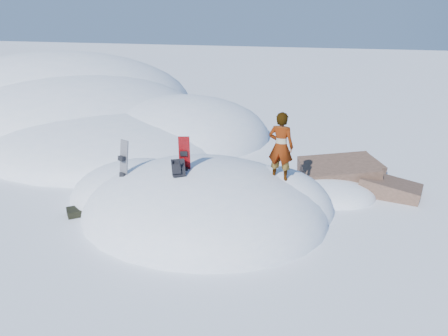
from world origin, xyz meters
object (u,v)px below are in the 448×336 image
(snowboard_red, at_px, (185,163))
(backpack, at_px, (178,168))
(snowboard_dark, at_px, (123,168))
(person, at_px, (281,147))

(snowboard_red, distance_m, backpack, 0.34)
(snowboard_red, height_order, snowboard_dark, snowboard_red)
(snowboard_dark, bearing_deg, snowboard_red, 24.22)
(snowboard_dark, distance_m, person, 4.37)
(snowboard_red, height_order, person, person)
(backpack, bearing_deg, person, -3.66)
(snowboard_dark, distance_m, backpack, 1.80)
(snowboard_dark, bearing_deg, backpack, 13.43)
(backpack, bearing_deg, snowboard_red, 50.01)
(snowboard_dark, relative_size, backpack, 2.96)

